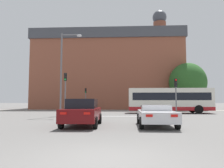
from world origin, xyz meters
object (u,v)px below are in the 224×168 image
Objects in this scene: car_roadster_right at (156,115)px; traffic_light_near_right at (176,91)px; traffic_light_near_left at (65,87)px; car_saloon_left at (82,112)px; traffic_light_far_left at (86,95)px; street_lamp_junction at (64,66)px; pedestrian_waiting at (90,104)px; bus_crossing_lead at (170,100)px; pedestrian_walking_east at (171,104)px.

car_roadster_right is 9.24m from traffic_light_near_right.
traffic_light_near_right is at bearing -2.28° from traffic_light_near_left.
car_saloon_left is at bearing -178.54° from car_roadster_right.
car_roadster_right is 1.20× the size of traffic_light_far_left.
car_roadster_right is 11.75m from street_lamp_junction.
street_lamp_junction is at bearing 134.73° from car_roadster_right.
street_lamp_junction is (-7.55, 7.94, 4.22)m from car_roadster_right.
pedestrian_waiting is at bearing 125.59° from traffic_light_near_right.
pedestrian_waiting is at bearing 96.22° from car_saloon_left.
car_saloon_left is at bearing -67.50° from street_lamp_junction.
traffic_light_near_left is at bearing 177.72° from traffic_light_near_right.
pedestrian_walking_east is at bearing 166.91° from bus_crossing_lead.
pedestrian_waiting is (0.23, 15.22, -3.90)m from street_lamp_junction.
traffic_light_near_left is at bearing 109.76° from car_saloon_left.
car_roadster_right is 2.58× the size of pedestrian_walking_east.
street_lamp_junction reaches higher than car_saloon_left.
car_saloon_left is at bearing -101.03° from pedestrian_walking_east.
traffic_light_near_left is 0.53× the size of street_lamp_junction.
car_roadster_right is 24.29m from pedestrian_waiting.
traffic_light_far_left is (-11.86, 8.16, 0.83)m from bus_crossing_lead.
traffic_light_far_left is at bearing -165.59° from pedestrian_walking_east.
traffic_light_near_right is 0.84× the size of traffic_light_near_left.
car_roadster_right is 1.01× the size of traffic_light_near_left.
traffic_light_near_left is 2.21m from street_lamp_junction.
car_roadster_right is at bearing 88.77° from pedestrian_waiting.
pedestrian_waiting is (-7.32, 23.16, 0.32)m from car_roadster_right.
car_roadster_right is 24.18m from traffic_light_far_left.
pedestrian_waiting is at bearing 88.50° from traffic_light_near_left.
traffic_light_far_left reaches higher than pedestrian_walking_east.
car_saloon_left is 23.39m from pedestrian_waiting.
traffic_light_near_left is at bearing -63.84° from bus_crossing_lead.
bus_crossing_lead is at bearing 26.16° from traffic_light_near_left.
bus_crossing_lead is 2.34× the size of traffic_light_near_left.
traffic_light_near_right is (-0.65, -6.10, 0.84)m from bus_crossing_lead.
car_roadster_right is 2.63× the size of pedestrian_waiting.
pedestrian_waiting reaches higher than car_roadster_right.
bus_crossing_lead is 6.19m from traffic_light_near_right.
bus_crossing_lead is 13.58m from street_lamp_junction.
bus_crossing_lead is 5.96× the size of pedestrian_walking_east.
car_roadster_right is 15.11m from bus_crossing_lead.
car_saloon_left is 4.26m from car_roadster_right.
bus_crossing_lead is (3.84, 14.58, 0.98)m from car_roadster_right.
street_lamp_junction reaches higher than traffic_light_near_left.
traffic_light_near_right is at bearing 47.47° from car_saloon_left.
traffic_light_near_right is at bearing 106.82° from pedestrian_waiting.
street_lamp_junction is (-11.39, -6.63, 3.24)m from bus_crossing_lead.
traffic_light_near_left reaches higher than car_saloon_left.
traffic_light_near_left reaches higher than bus_crossing_lead.
car_saloon_left is 16.71m from bus_crossing_lead.
pedestrian_waiting is at bearing 89.13° from street_lamp_junction.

